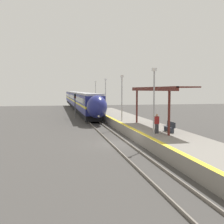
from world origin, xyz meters
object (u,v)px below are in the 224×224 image
train (78,99)px  lamppost_far (105,93)px  person_waiting (157,123)px  lamppost_near (154,97)px  lamppost_mid (122,95)px  lamppost_farthest (96,93)px  platform_bench (170,126)px  railway_signal (75,103)px

train → lamppost_far: 25.10m
person_waiting → lamppost_near: 2.44m
lamppost_mid → lamppost_farthest: size_ratio=1.00×
platform_bench → lamppost_mid: lamppost_mid is taller
lamppost_farthest → platform_bench: bearing=-86.4°
railway_signal → lamppost_mid: size_ratio=0.74×
lamppost_near → train: bearing=92.9°
railway_signal → lamppost_near: (4.48, -24.86, 1.62)m
person_waiting → railway_signal: railway_signal is taller
lamppost_near → lamppost_far: same height
train → lamppost_near: size_ratio=12.63×
person_waiting → lamppost_near: lamppost_near is taller
railway_signal → lamppost_far: size_ratio=0.74×
lamppost_far → lamppost_mid: bearing=-90.0°
railway_signal → train: bearing=84.5°
lamppost_farthest → lamppost_mid: bearing=-90.0°
train → lamppost_mid: lamppost_mid is taller
lamppost_near → lamppost_farthest: size_ratio=1.00×
lamppost_mid → lamppost_farthest: bearing=90.0°
platform_bench → person_waiting: person_waiting is taller
railway_signal → lamppost_farthest: bearing=60.2°
train → person_waiting: train is taller
person_waiting → train: bearing=93.7°
person_waiting → platform_bench: bearing=20.9°
lamppost_farthest → lamppost_near: bearing=-90.0°
platform_bench → lamppost_farthest: lamppost_farthest is taller
train → person_waiting: size_ratio=41.52×
person_waiting → lamppost_farthest: bearing=91.0°
lamppost_mid → lamppost_farthest: 21.80m
person_waiting → lamppost_far: lamppost_far is taller
lamppost_far → train: bearing=95.5°
lamppost_farthest → person_waiting: bearing=-89.0°
train → lamppost_far: size_ratio=12.63×
lamppost_near → lamppost_far: 21.80m
train → lamppost_near: 46.82m
railway_signal → lamppost_farthest: 9.17m
person_waiting → lamppost_far: size_ratio=0.30×
railway_signal → lamppost_mid: (4.48, -13.96, 1.62)m
platform_bench → lamppost_far: size_ratio=0.32×
platform_bench → person_waiting: (-1.40, -0.53, 0.36)m
train → lamppost_farthest: (2.39, -14.02, 1.72)m
person_waiting → lamppost_mid: size_ratio=0.30×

